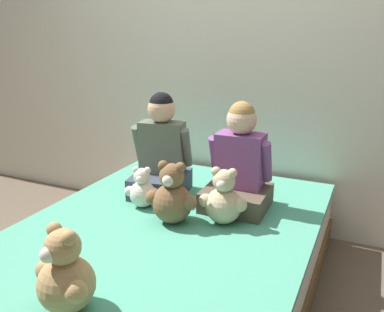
{
  "coord_description": "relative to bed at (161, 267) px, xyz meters",
  "views": [
    {
      "loc": [
        0.89,
        -1.57,
        1.33
      ],
      "look_at": [
        0.0,
        0.37,
        0.68
      ],
      "focal_mm": 38.0,
      "sensor_mm": 36.0,
      "label": 1
    }
  ],
  "objects": [
    {
      "name": "ground_plane",
      "position": [
        0.0,
        0.0,
        -0.2
      ],
      "size": [
        14.0,
        14.0,
        0.0
      ],
      "primitive_type": "plane",
      "color": "brown"
    },
    {
      "name": "wall_behind_bed",
      "position": [
        0.0,
        1.09,
        1.05
      ],
      "size": [
        8.0,
        0.06,
        2.5
      ],
      "color": "silver",
      "rests_on": "ground_plane"
    },
    {
      "name": "bed",
      "position": [
        0.0,
        0.0,
        0.0
      ],
      "size": [
        1.43,
        2.05,
        0.4
      ],
      "color": "brown",
      "rests_on": "ground_plane"
    },
    {
      "name": "child_on_left",
      "position": [
        -0.24,
        0.45,
        0.45
      ],
      "size": [
        0.38,
        0.38,
        0.6
      ],
      "rotation": [
        0.0,
        0.0,
        0.18
      ],
      "color": "#384251",
      "rests_on": "bed"
    },
    {
      "name": "child_on_right",
      "position": [
        0.25,
        0.45,
        0.44
      ],
      "size": [
        0.35,
        0.34,
        0.58
      ],
      "rotation": [
        0.0,
        0.0,
        0.03
      ],
      "color": "brown",
      "rests_on": "bed"
    },
    {
      "name": "teddy_bear_held_by_left_child",
      "position": [
        -0.23,
        0.21,
        0.3
      ],
      "size": [
        0.19,
        0.15,
        0.23
      ],
      "rotation": [
        0.0,
        0.0,
        0.24
      ],
      "color": "silver",
      "rests_on": "bed"
    },
    {
      "name": "teddy_bear_held_by_right_child",
      "position": [
        0.25,
        0.21,
        0.33
      ],
      "size": [
        0.25,
        0.19,
        0.3
      ],
      "rotation": [
        0.0,
        0.0,
        0.11
      ],
      "color": "#D1B78E",
      "rests_on": "bed"
    },
    {
      "name": "teddy_bear_between_children",
      "position": [
        0.01,
        0.11,
        0.34
      ],
      "size": [
        0.27,
        0.2,
        0.32
      ],
      "rotation": [
        0.0,
        0.0,
        0.11
      ],
      "color": "brown",
      "rests_on": "bed"
    },
    {
      "name": "teddy_bear_at_foot_of_bed",
      "position": [
        -0.01,
        -0.65,
        0.34
      ],
      "size": [
        0.26,
        0.2,
        0.32
      ],
      "rotation": [
        0.0,
        0.0,
        -0.31
      ],
      "color": "tan",
      "rests_on": "bed"
    }
  ]
}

